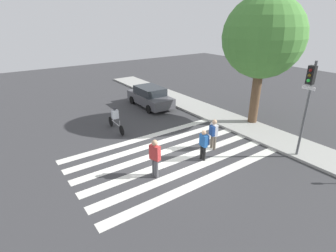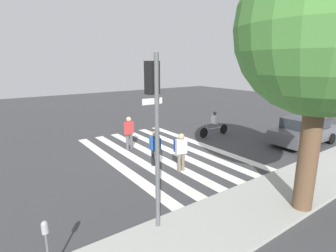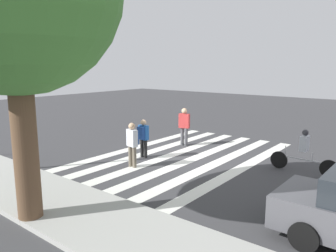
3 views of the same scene
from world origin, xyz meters
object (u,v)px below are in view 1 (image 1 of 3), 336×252
at_px(traffic_light, 308,93).
at_px(pedestrian_adult_tall_backpack, 155,156).
at_px(car_parked_silver_sedan, 150,97).
at_px(street_tree, 263,38).
at_px(pedestrian_child_with_backpack, 213,132).
at_px(cyclist_mid_street, 115,118).
at_px(pedestrian_adult_blue_shirt, 204,143).

xyz_separation_m(traffic_light, pedestrian_adult_tall_backpack, (-2.70, -6.83, -2.39)).
bearing_deg(car_parked_silver_sedan, pedestrian_adult_tall_backpack, -29.11).
relative_size(traffic_light, street_tree, 0.61).
bearing_deg(street_tree, pedestrian_child_with_backpack, -76.56).
distance_m(street_tree, cyclist_mid_street, 10.22).
xyz_separation_m(traffic_light, pedestrian_adult_blue_shirt, (-2.58, -4.02, -2.48)).
bearing_deg(traffic_light, car_parked_silver_sedan, -171.41).
bearing_deg(traffic_light, street_tree, 155.15).
relative_size(street_tree, cyclist_mid_street, 3.33).
height_order(traffic_light, pedestrian_child_with_backpack, traffic_light).
distance_m(traffic_light, pedestrian_adult_tall_backpack, 7.72).
xyz_separation_m(street_tree, car_parked_silver_sedan, (-7.14, -3.71, -4.74)).
bearing_deg(cyclist_mid_street, pedestrian_adult_blue_shirt, 21.28).
height_order(street_tree, pedestrian_adult_tall_backpack, street_tree).
bearing_deg(pedestrian_child_with_backpack, car_parked_silver_sedan, -174.87).
height_order(pedestrian_child_with_backpack, cyclist_mid_street, pedestrian_child_with_backpack).
relative_size(pedestrian_adult_tall_backpack, cyclist_mid_street, 0.76).
distance_m(traffic_light, cyclist_mid_street, 10.75).
relative_size(traffic_light, cyclist_mid_street, 2.03).
height_order(pedestrian_adult_tall_backpack, pedestrian_child_with_backpack, pedestrian_adult_tall_backpack).
xyz_separation_m(pedestrian_child_with_backpack, cyclist_mid_street, (-5.35, -3.24, -0.14)).
distance_m(pedestrian_child_with_backpack, car_parked_silver_sedan, 8.37).
distance_m(traffic_light, pedestrian_child_with_backpack, 4.87).
relative_size(pedestrian_child_with_backpack, cyclist_mid_street, 0.71).
bearing_deg(pedestrian_adult_blue_shirt, car_parked_silver_sedan, -9.28).
distance_m(cyclist_mid_street, car_parked_silver_sedan, 5.25).
bearing_deg(cyclist_mid_street, pedestrian_child_with_backpack, 33.28).
bearing_deg(street_tree, car_parked_silver_sedan, -152.52).
bearing_deg(car_parked_silver_sedan, pedestrian_child_with_backpack, -6.40).
relative_size(traffic_light, pedestrian_child_with_backpack, 2.86).
xyz_separation_m(pedestrian_child_with_backpack, car_parked_silver_sedan, (-8.29, 1.11, -0.20)).
xyz_separation_m(pedestrian_adult_blue_shirt, cyclist_mid_street, (-5.90, -2.05, -0.08)).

